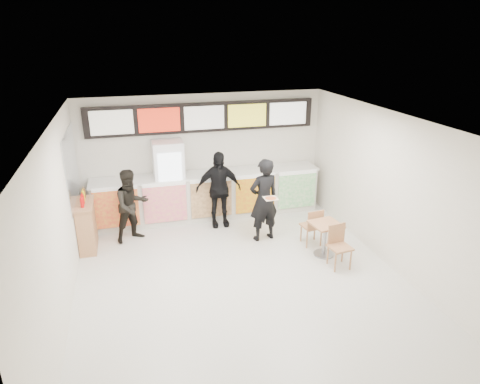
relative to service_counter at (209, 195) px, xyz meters
name	(u,v)px	position (x,y,z in m)	size (l,w,h in m)	color
floor	(242,281)	(0.00, -3.09, -0.57)	(7.00, 7.00, 0.00)	beige
ceiling	(242,123)	(0.00, -3.09, 2.43)	(7.00, 7.00, 0.00)	white
wall_back	(204,155)	(0.00, 0.41, 0.93)	(6.00, 6.00, 0.00)	silver
wall_left	(58,227)	(-3.00, -3.09, 0.93)	(7.00, 7.00, 0.00)	silver
wall_right	(392,192)	(3.00, -3.09, 0.93)	(7.00, 7.00, 0.00)	silver
service_counter	(209,195)	(0.00, 0.00, 0.00)	(5.56, 0.77, 1.14)	silver
menu_board	(204,117)	(0.00, 0.32, 1.88)	(5.50, 0.14, 0.70)	black
drinks_fridge	(170,182)	(-0.93, 0.02, 0.43)	(0.70, 0.67, 2.00)	white
mirror_panel	(71,167)	(-2.99, -0.64, 1.18)	(0.01, 2.00, 1.50)	#B2B7BF
customer_main	(264,200)	(0.93, -1.52, 0.36)	(0.68, 0.45, 1.87)	black
customer_left	(132,206)	(-1.86, -0.79, 0.24)	(0.79, 0.62, 1.63)	black
customer_mid	(218,189)	(0.14, -0.54, 0.34)	(1.07, 0.44, 1.82)	black
pizza_slice	(271,198)	(0.93, -1.97, 0.58)	(0.36, 0.36, 0.02)	beige
cafe_table	(325,233)	(1.93, -2.56, -0.07)	(0.64, 1.50, 0.85)	tan
condiment_ledge	(87,225)	(-2.82, -0.95, -0.04)	(0.38, 0.93, 1.25)	tan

